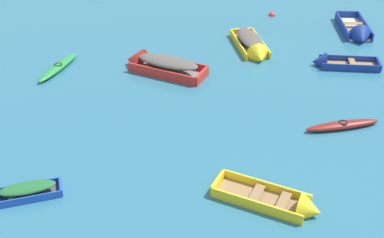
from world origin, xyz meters
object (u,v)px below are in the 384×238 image
at_px(rowboat_deep_blue_midfield_right, 332,63).
at_px(kayak_maroon_cluster_inner, 343,125).
at_px(rowboat_deep_blue_outer_left, 357,33).
at_px(rowboat_blue_near_right, 16,193).
at_px(kayak_green_near_left, 58,67).
at_px(rowboat_yellow_far_back, 288,205).
at_px(mooring_buoy_central, 272,15).
at_px(rowboat_red_near_camera, 156,63).
at_px(rowboat_yellow_foreground_center, 253,47).

bearing_deg(rowboat_deep_blue_midfield_right, kayak_maroon_cluster_inner, -100.77).
relative_size(kayak_maroon_cluster_inner, rowboat_deep_blue_outer_left, 0.79).
bearing_deg(rowboat_blue_near_right, rowboat_deep_blue_outer_left, 39.92).
bearing_deg(kayak_green_near_left, rowboat_deep_blue_midfield_right, -0.14).
bearing_deg(rowboat_yellow_far_back, rowboat_deep_blue_outer_left, 64.61).
bearing_deg(mooring_buoy_central, rowboat_deep_blue_outer_left, -39.05).
bearing_deg(mooring_buoy_central, rowboat_deep_blue_midfield_right, -75.15).
distance_m(rowboat_yellow_far_back, rowboat_deep_blue_outer_left, 16.56).
distance_m(rowboat_blue_near_right, rowboat_red_near_camera, 11.17).
xyz_separation_m(kayak_maroon_cluster_inner, mooring_buoy_central, (-0.86, 13.60, -0.16)).
height_order(rowboat_yellow_far_back, rowboat_deep_blue_outer_left, rowboat_deep_blue_outer_left).
bearing_deg(kayak_green_near_left, rowboat_red_near_camera, -2.13).
relative_size(kayak_green_near_left, rowboat_yellow_foreground_center, 0.82).
height_order(rowboat_deep_blue_midfield_right, rowboat_blue_near_right, rowboat_deep_blue_midfield_right).
height_order(rowboat_deep_blue_midfield_right, kayak_maroon_cluster_inner, rowboat_deep_blue_midfield_right).
height_order(rowboat_blue_near_right, rowboat_yellow_foreground_center, rowboat_yellow_foreground_center).
bearing_deg(rowboat_deep_blue_midfield_right, rowboat_deep_blue_outer_left, 56.34).
relative_size(rowboat_yellow_far_back, rowboat_yellow_foreground_center, 0.93).
xyz_separation_m(rowboat_red_near_camera, mooring_buoy_central, (7.51, 7.72, -0.39)).
bearing_deg(rowboat_red_near_camera, kayak_maroon_cluster_inner, -35.13).
xyz_separation_m(rowboat_red_near_camera, rowboat_deep_blue_outer_left, (12.08, 4.01, -0.15)).
relative_size(rowboat_yellow_foreground_center, mooring_buoy_central, 9.49).
bearing_deg(rowboat_red_near_camera, mooring_buoy_central, 45.79).
height_order(rowboat_deep_blue_midfield_right, rowboat_yellow_foreground_center, rowboat_yellow_foreground_center).
xyz_separation_m(rowboat_blue_near_right, kayak_maroon_cluster_inner, (13.14, 4.21, -0.08)).
bearing_deg(rowboat_red_near_camera, kayak_green_near_left, 177.87).
distance_m(kayak_green_near_left, mooring_buoy_central, 14.78).
xyz_separation_m(rowboat_deep_blue_midfield_right, rowboat_deep_blue_outer_left, (2.57, 3.85, 0.06)).
bearing_deg(rowboat_deep_blue_outer_left, kayak_maroon_cluster_inner, -110.58).
xyz_separation_m(rowboat_red_near_camera, kayak_maroon_cluster_inner, (8.36, -5.88, -0.23)).
bearing_deg(rowboat_yellow_foreground_center, rowboat_blue_near_right, -130.07).
distance_m(rowboat_deep_blue_midfield_right, rowboat_red_near_camera, 9.52).
distance_m(rowboat_deep_blue_outer_left, rowboat_yellow_foreground_center, 6.88).
height_order(rowboat_deep_blue_midfield_right, rowboat_yellow_far_back, rowboat_yellow_far_back).
bearing_deg(kayak_maroon_cluster_inner, rowboat_yellow_far_back, -123.76).
xyz_separation_m(kayak_green_near_left, rowboat_deep_blue_outer_left, (17.29, 3.82, 0.07)).
bearing_deg(rowboat_deep_blue_outer_left, rowboat_deep_blue_midfield_right, -123.66).
relative_size(rowboat_deep_blue_midfield_right, rowboat_yellow_far_back, 0.92).
relative_size(kayak_green_near_left, rowboat_deep_blue_outer_left, 0.81).
relative_size(kayak_green_near_left, rowboat_red_near_camera, 0.76).
relative_size(kayak_green_near_left, mooring_buoy_central, 7.81).
xyz_separation_m(rowboat_deep_blue_midfield_right, rowboat_red_near_camera, (-9.51, -0.16, 0.21)).
relative_size(rowboat_red_near_camera, rowboat_deep_blue_outer_left, 1.07).
bearing_deg(mooring_buoy_central, rowboat_blue_near_right, -124.60).
height_order(rowboat_blue_near_right, kayak_maroon_cluster_inner, rowboat_blue_near_right).
bearing_deg(kayak_green_near_left, rowboat_yellow_foreground_center, 10.08).
bearing_deg(rowboat_red_near_camera, rowboat_deep_blue_midfield_right, 0.95).
bearing_deg(mooring_buoy_central, rowboat_red_near_camera, -134.21).
relative_size(rowboat_blue_near_right, rowboat_yellow_foreground_center, 0.65).
relative_size(rowboat_deep_blue_midfield_right, kayak_green_near_left, 1.03).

